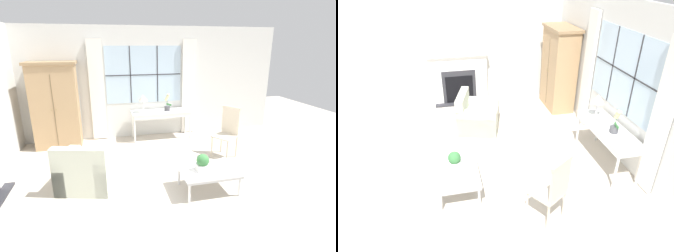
{
  "view_description": "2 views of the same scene",
  "coord_description": "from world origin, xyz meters",
  "views": [
    {
      "loc": [
        -0.99,
        -3.7,
        2.37
      ],
      "look_at": [
        0.06,
        0.65,
        0.96
      ],
      "focal_mm": 28.0,
      "sensor_mm": 36.0,
      "label": 1
    },
    {
      "loc": [
        4.47,
        -0.11,
        3.35
      ],
      "look_at": [
        0.24,
        0.83,
        0.92
      ],
      "focal_mm": 32.0,
      "sensor_mm": 36.0,
      "label": 2
    }
  ],
  "objects": [
    {
      "name": "ground_plane",
      "position": [
        0.0,
        0.0,
        0.0
      ],
      "size": [
        14.0,
        14.0,
        0.0
      ],
      "primitive_type": "plane",
      "color": "#BCB2A3"
    },
    {
      "name": "wall_back_windowed",
      "position": [
        0.0,
        3.02,
        1.39
      ],
      "size": [
        7.2,
        0.14,
        2.8
      ],
      "color": "silver",
      "rests_on": "ground_plane"
    },
    {
      "name": "wall_left",
      "position": [
        -3.03,
        0.6,
        1.4
      ],
      "size": [
        0.06,
        7.2,
        2.8
      ],
      "primitive_type": "cube",
      "color": "silver",
      "rests_on": "ground_plane"
    },
    {
      "name": "fireplace",
      "position": [
        -2.91,
        0.28,
        0.75
      ],
      "size": [
        0.34,
        1.53,
        2.22
      ],
      "color": "#2D2D33",
      "rests_on": "ground_plane"
    },
    {
      "name": "armoire",
      "position": [
        -2.13,
        2.68,
        1.0
      ],
      "size": [
        1.09,
        0.61,
        2.0
      ],
      "color": "tan",
      "rests_on": "ground_plane"
    },
    {
      "name": "console_table",
      "position": [
        0.37,
        2.68,
        0.64
      ],
      "size": [
        1.52,
        0.52,
        0.73
      ],
      "color": "white",
      "rests_on": "ground_plane"
    },
    {
      "name": "table_lamp",
      "position": [
        -0.09,
        2.65,
        1.08
      ],
      "size": [
        0.24,
        0.24,
        0.45
      ],
      "color": "silver",
      "rests_on": "console_table"
    },
    {
      "name": "potted_orchid",
      "position": [
        0.53,
        2.67,
        0.89
      ],
      "size": [
        0.19,
        0.15,
        0.44
      ],
      "color": "#4C4C51",
      "rests_on": "console_table"
    },
    {
      "name": "armchair_upholstered",
      "position": [
        -1.39,
        0.54,
        0.29
      ],
      "size": [
        1.06,
        1.03,
        0.84
      ],
      "color": "beige",
      "rests_on": "ground_plane"
    },
    {
      "name": "side_chair_wooden",
      "position": [
        1.52,
        1.21,
        0.61
      ],
      "size": [
        0.61,
        0.61,
        1.09
      ],
      "color": "beige",
      "rests_on": "ground_plane"
    },
    {
      "name": "coffee_table",
      "position": [
        0.58,
        -0.05,
        0.35
      ],
      "size": [
        0.95,
        0.68,
        0.39
      ],
      "color": "silver",
      "rests_on": "ground_plane"
    },
    {
      "name": "potted_plant_small",
      "position": [
        0.47,
        -0.07,
        0.53
      ],
      "size": [
        0.21,
        0.21,
        0.28
      ],
      "color": "white",
      "rests_on": "coffee_table"
    },
    {
      "name": "pillar_candle",
      "position": [
        0.67,
        0.05,
        0.44
      ],
      "size": [
        0.1,
        0.1,
        0.13
      ],
      "color": "silver",
      "rests_on": "coffee_table"
    }
  ]
}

